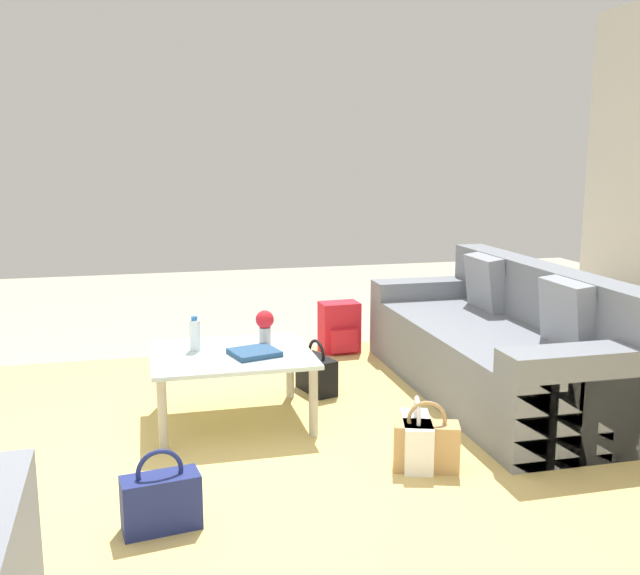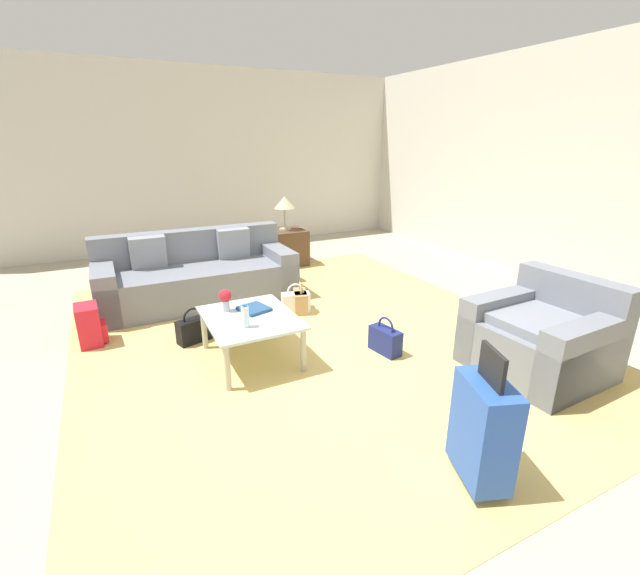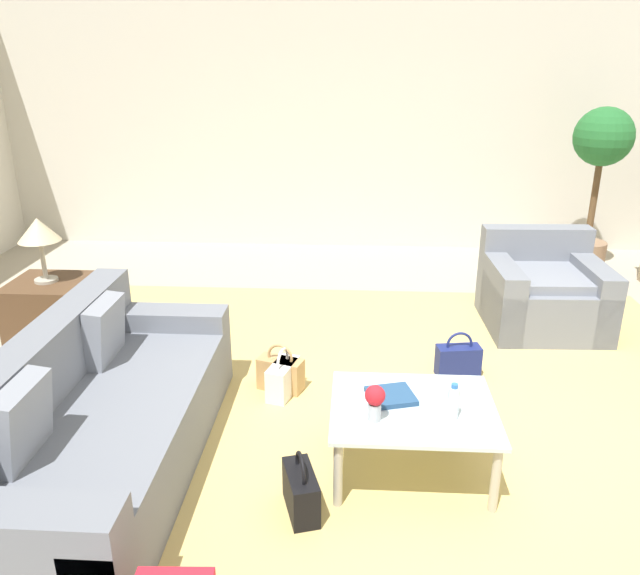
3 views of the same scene
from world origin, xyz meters
The scene contains 18 objects.
ground_plane centered at (0.00, 0.00, 0.00)m, with size 12.00×12.00×0.00m, color #A89E89.
wall_back centered at (0.00, 4.06, 1.55)m, with size 10.24×0.12×3.10m, color beige.
wall_left centered at (-5.06, 0.00, 1.55)m, with size 0.12×8.00×3.10m, color beige.
area_rug centered at (-0.60, 0.20, 0.00)m, with size 5.20×4.40×0.01m, color tan.
couch centered at (-2.19, -0.60, 0.29)m, with size 0.93×2.28×0.84m.
armchair centered at (0.90, 1.67, 0.29)m, with size 0.99×0.97×0.81m.
coffee_table centered at (-0.40, -0.50, 0.37)m, with size 0.91×0.76×0.42m.
water_bottle centered at (-0.20, -0.60, 0.51)m, with size 0.06×0.06×0.20m.
coffee_table_book centered at (-0.52, -0.42, 0.43)m, with size 0.25×0.23×0.03m, color navy.
flower_vase centered at (-0.62, -0.65, 0.54)m, with size 0.11×0.11×0.21m.
side_table centered at (-3.20, 1.00, 0.28)m, with size 0.58×0.58×0.55m, color #513823.
table_lamp centered at (-3.20, 1.00, 0.96)m, with size 0.32×0.32×0.52m.
suitcase_blue centered at (1.60, 0.20, 0.36)m, with size 0.45×0.34×0.85m.
handbag_white centered at (-1.23, 0.30, 0.13)m, with size 0.22×0.35×0.36m.
handbag_black centered at (-1.00, -0.89, 0.13)m, with size 0.23×0.35×0.36m.
handbag_tan centered at (-1.25, 0.37, 0.13)m, with size 0.35×0.24×0.36m.
handbag_navy centered at (0.04, 0.65, 0.13)m, with size 0.34×0.19×0.36m.
backpack_red centered at (-1.40, -1.79, 0.19)m, with size 0.31×0.26×0.40m.
Camera 2 is at (2.97, -1.52, 1.88)m, focal length 24.00 mm.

